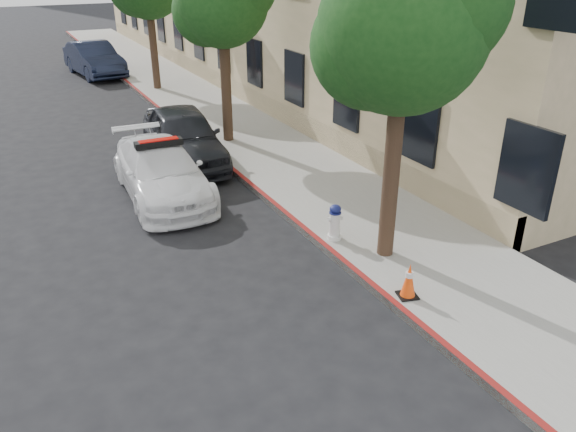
{
  "coord_description": "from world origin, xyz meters",
  "views": [
    {
      "loc": [
        -3.04,
        -9.48,
        5.37
      ],
      "look_at": [
        1.19,
        -1.29,
        1.0
      ],
      "focal_mm": 35.0,
      "sensor_mm": 36.0,
      "label": 1
    }
  ],
  "objects_px": {
    "parked_car_mid": "(183,136)",
    "parked_car_far": "(94,59)",
    "fire_hydrant": "(335,222)",
    "police_car": "(161,171)",
    "traffic_cone": "(409,281)"
  },
  "relations": [
    {
      "from": "parked_car_far",
      "to": "fire_hydrant",
      "type": "height_order",
      "value": "parked_car_far"
    },
    {
      "from": "parked_car_far",
      "to": "fire_hydrant",
      "type": "xyz_separation_m",
      "value": [
        1.15,
        -19.62,
        -0.26
      ]
    },
    {
      "from": "police_car",
      "to": "parked_car_mid",
      "type": "height_order",
      "value": "parked_car_mid"
    },
    {
      "from": "parked_car_far",
      "to": "police_car",
      "type": "bearing_deg",
      "value": -102.04
    },
    {
      "from": "police_car",
      "to": "parked_car_mid",
      "type": "relative_size",
      "value": 0.99
    },
    {
      "from": "parked_car_far",
      "to": "traffic_cone",
      "type": "relative_size",
      "value": 7.59
    },
    {
      "from": "fire_hydrant",
      "to": "traffic_cone",
      "type": "bearing_deg",
      "value": -83.76
    },
    {
      "from": "fire_hydrant",
      "to": "parked_car_mid",
      "type": "bearing_deg",
      "value": 106.99
    },
    {
      "from": "parked_car_far",
      "to": "traffic_cone",
      "type": "xyz_separation_m",
      "value": [
        1.15,
        -21.95,
        -0.31
      ]
    },
    {
      "from": "police_car",
      "to": "parked_car_far",
      "type": "height_order",
      "value": "parked_car_far"
    },
    {
      "from": "traffic_cone",
      "to": "fire_hydrant",
      "type": "bearing_deg",
      "value": 90.0
    },
    {
      "from": "fire_hydrant",
      "to": "traffic_cone",
      "type": "relative_size",
      "value": 1.2
    },
    {
      "from": "parked_car_far",
      "to": "fire_hydrant",
      "type": "relative_size",
      "value": 6.33
    },
    {
      "from": "traffic_cone",
      "to": "parked_car_far",
      "type": "bearing_deg",
      "value": 93.0
    },
    {
      "from": "parked_car_mid",
      "to": "parked_car_far",
      "type": "height_order",
      "value": "parked_car_far"
    }
  ]
}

